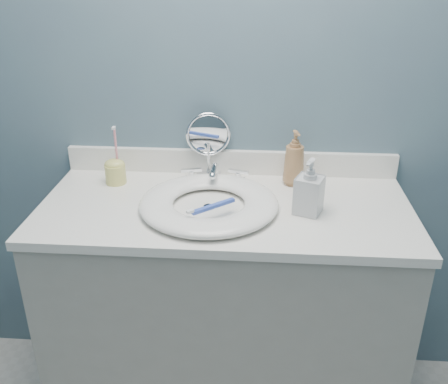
# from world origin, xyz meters

# --- Properties ---
(back_wall) EXTENTS (2.20, 0.02, 2.40)m
(back_wall) POSITION_xyz_m (0.00, 1.25, 1.20)
(back_wall) COLOR slate
(back_wall) RESTS_ON ground
(vanity_cabinet) EXTENTS (1.20, 0.55, 0.85)m
(vanity_cabinet) POSITION_xyz_m (0.00, 0.97, 0.42)
(vanity_cabinet) COLOR #A39F95
(vanity_cabinet) RESTS_ON ground
(countertop) EXTENTS (1.22, 0.57, 0.03)m
(countertop) POSITION_xyz_m (0.00, 0.97, 0.86)
(countertop) COLOR white
(countertop) RESTS_ON vanity_cabinet
(backsplash) EXTENTS (1.22, 0.02, 0.09)m
(backsplash) POSITION_xyz_m (0.00, 1.24, 0.93)
(backsplash) COLOR white
(backsplash) RESTS_ON countertop
(basin) EXTENTS (0.45, 0.45, 0.04)m
(basin) POSITION_xyz_m (-0.05, 0.94, 0.90)
(basin) COLOR white
(basin) RESTS_ON countertop
(drain) EXTENTS (0.04, 0.04, 0.01)m
(drain) POSITION_xyz_m (-0.05, 0.94, 0.88)
(drain) COLOR silver
(drain) RESTS_ON countertop
(faucet) EXTENTS (0.25, 0.13, 0.07)m
(faucet) POSITION_xyz_m (-0.05, 1.14, 0.91)
(faucet) COLOR silver
(faucet) RESTS_ON countertop
(makeup_mirror) EXTENTS (0.16, 0.09, 0.24)m
(makeup_mirror) POSITION_xyz_m (-0.08, 1.22, 1.01)
(makeup_mirror) COLOR silver
(makeup_mirror) RESTS_ON countertop
(soap_bottle_amber) EXTENTS (0.09, 0.09, 0.20)m
(soap_bottle_amber) POSITION_xyz_m (0.23, 1.16, 0.98)
(soap_bottle_amber) COLOR #9D7046
(soap_bottle_amber) RESTS_ON countertop
(soap_bottle_clear) EXTENTS (0.11, 0.11, 0.18)m
(soap_bottle_clear) POSITION_xyz_m (0.27, 0.94, 0.97)
(soap_bottle_clear) COLOR silver
(soap_bottle_clear) RESTS_ON countertop
(toothbrush_holder) EXTENTS (0.07, 0.07, 0.21)m
(toothbrush_holder) POSITION_xyz_m (-0.40, 1.12, 0.93)
(toothbrush_holder) COLOR #D7D06B
(toothbrush_holder) RESTS_ON countertop
(toothbrush_lying) EXTENTS (0.14, 0.12, 0.02)m
(toothbrush_lying) POSITION_xyz_m (-0.03, 0.87, 0.92)
(toothbrush_lying) COLOR blue
(toothbrush_lying) RESTS_ON basin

